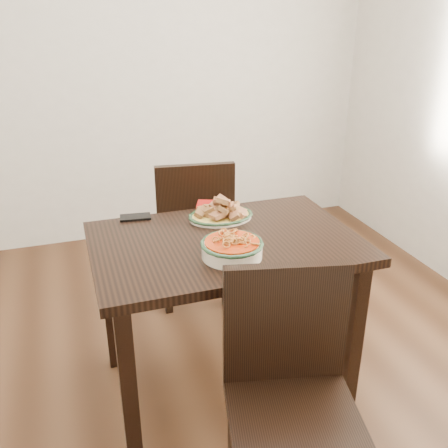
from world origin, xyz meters
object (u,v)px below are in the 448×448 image
object	(u,v)px
dining_table	(225,262)
smartphone	(135,217)
noodle_bowl	(232,246)
chair_near	(290,385)
fish_plate	(221,209)
chair_far	(194,225)

from	to	relation	value
dining_table	smartphone	size ratio (longest dim) A/B	8.02
noodle_bowl	smartphone	size ratio (longest dim) A/B	1.78
chair_near	fish_plate	world-z (taller)	chair_near
dining_table	fish_plate	world-z (taller)	fish_plate
noodle_bowl	smartphone	distance (m)	0.58
dining_table	noodle_bowl	world-z (taller)	noodle_bowl
fish_plate	chair_near	bearing A→B (deg)	-92.51
smartphone	chair_near	bearing A→B (deg)	-64.19
chair_far	noodle_bowl	bearing A→B (deg)	92.08
dining_table	chair_far	bearing A→B (deg)	85.69
fish_plate	chair_far	bearing A→B (deg)	89.35
fish_plate	smartphone	xyz separation A→B (m)	(-0.37, 0.13, -0.04)
dining_table	chair_near	world-z (taller)	chair_near
dining_table	chair_far	distance (m)	0.74
dining_table	smartphone	distance (m)	0.48
chair_far	chair_near	world-z (taller)	same
noodle_bowl	smartphone	xyz separation A→B (m)	(-0.29, 0.50, -0.04)
noodle_bowl	fish_plate	bearing A→B (deg)	78.51
fish_plate	noodle_bowl	distance (m)	0.38
fish_plate	noodle_bowl	bearing A→B (deg)	-101.49
chair_near	smartphone	size ratio (longest dim) A/B	6.46
smartphone	noodle_bowl	bearing A→B (deg)	-52.61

